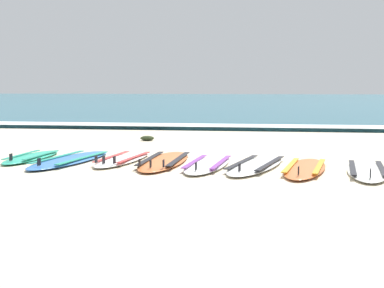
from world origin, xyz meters
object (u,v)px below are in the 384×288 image
object	(u,v)px
surfboard_1	(70,160)
surfboard_4	(208,164)
surfboard_5	(256,165)
surfboard_3	(164,161)
surfboard_2	(123,159)
surfboard_0	(32,157)
surfboard_6	(305,168)
surfboard_7	(367,170)

from	to	relation	value
surfboard_1	surfboard_4	size ratio (longest dim) A/B	1.13
surfboard_5	surfboard_3	bearing A→B (deg)	170.21
surfboard_4	surfboard_2	bearing A→B (deg)	165.15
surfboard_2	surfboard_4	bearing A→B (deg)	-14.85
surfboard_3	surfboard_4	bearing A→B (deg)	-20.08
surfboard_2	surfboard_1	bearing A→B (deg)	-167.14
surfboard_0	surfboard_4	world-z (taller)	same
surfboard_3	surfboard_6	size ratio (longest dim) A/B	1.11
surfboard_4	surfboard_5	xyz separation A→B (m)	(0.73, 0.02, -0.00)
surfboard_0	surfboard_7	world-z (taller)	same
surfboard_0	surfboard_7	distance (m)	5.41
surfboard_6	surfboard_7	xyz separation A→B (m)	(0.86, -0.10, 0.00)
surfboard_4	surfboard_5	size ratio (longest dim) A/B	0.91
surfboard_1	surfboard_5	xyz separation A→B (m)	(3.01, -0.18, 0.00)
surfboard_1	surfboard_5	distance (m)	3.01
surfboard_1	surfboard_5	size ratio (longest dim) A/B	1.03
surfboard_1	surfboard_4	world-z (taller)	same
surfboard_1	surfboard_2	xyz separation A→B (m)	(0.83, 0.19, 0.00)
surfboard_2	surfboard_5	xyz separation A→B (m)	(2.18, -0.37, -0.00)
surfboard_2	surfboard_7	xyz separation A→B (m)	(3.76, -0.70, -0.00)
surfboard_0	surfboard_2	distance (m)	1.59
surfboard_6	surfboard_4	bearing A→B (deg)	171.61
surfboard_1	surfboard_7	size ratio (longest dim) A/B	1.15
surfboard_6	surfboard_7	world-z (taller)	same
surfboard_2	surfboard_3	xyz separation A→B (m)	(0.71, -0.11, -0.00)
surfboard_0	surfboard_4	bearing A→B (deg)	-7.97
surfboard_4	surfboard_7	distance (m)	2.34
surfboard_1	surfboard_0	bearing A→B (deg)	163.28
surfboard_0	surfboard_7	bearing A→B (deg)	-7.92
surfboard_5	surfboard_6	world-z (taller)	same
surfboard_0	surfboard_3	distance (m)	2.31
surfboard_6	surfboard_1	bearing A→B (deg)	173.73
surfboard_5	surfboard_7	bearing A→B (deg)	-11.94
surfboard_4	surfboard_0	bearing A→B (deg)	172.03
surfboard_4	surfboard_7	xyz separation A→B (m)	(2.31, -0.32, 0.00)
surfboard_0	surfboard_5	xyz separation A→B (m)	(3.78, -0.41, -0.00)
surfboard_4	surfboard_6	bearing A→B (deg)	-8.39
surfboard_3	surfboard_7	xyz separation A→B (m)	(3.05, -0.59, -0.00)
surfboard_3	surfboard_5	xyz separation A→B (m)	(1.47, -0.25, -0.00)
surfboard_0	surfboard_2	world-z (taller)	same
surfboard_1	surfboard_6	distance (m)	3.75
surfboard_6	surfboard_7	bearing A→B (deg)	-6.92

